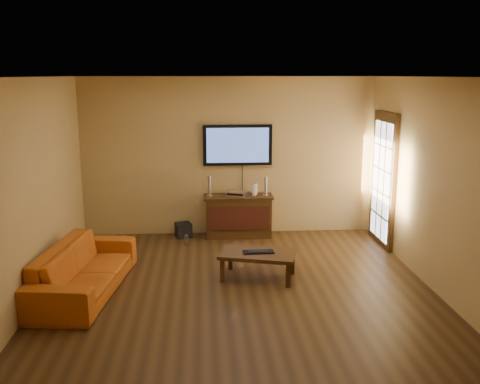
{
  "coord_description": "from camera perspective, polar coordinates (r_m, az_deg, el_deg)",
  "views": [
    {
      "loc": [
        -0.45,
        -6.57,
        2.73
      ],
      "look_at": [
        0.08,
        0.8,
        1.1
      ],
      "focal_mm": 40.0,
      "sensor_mm": 36.0,
      "label": 1
    }
  ],
  "objects": [
    {
      "name": "subwoofer",
      "position": [
        9.22,
        -6.05,
        -4.05
      ],
      "size": [
        0.31,
        0.31,
        0.25
      ],
      "primitive_type": "cube",
      "rotation": [
        0.0,
        0.0,
        0.31
      ],
      "color": "black",
      "rests_on": "ground"
    },
    {
      "name": "french_door",
      "position": [
        8.92,
        15.01,
        1.16
      ],
      "size": [
        0.07,
        1.02,
        2.22
      ],
      "color": "#311C0B",
      "rests_on": "ground"
    },
    {
      "name": "speaker_right",
      "position": [
        9.08,
        2.76,
        0.56
      ],
      "size": [
        0.09,
        0.09,
        0.32
      ],
      "color": "silver",
      "rests_on": "media_console"
    },
    {
      "name": "room_walls",
      "position": [
        7.28,
        -0.5,
        4.21
      ],
      "size": [
        5.0,
        5.0,
        5.0
      ],
      "color": "tan",
      "rests_on": "ground"
    },
    {
      "name": "speaker_left",
      "position": [
        9.02,
        -3.29,
        0.54
      ],
      "size": [
        0.09,
        0.09,
        0.35
      ],
      "color": "silver",
      "rests_on": "media_console"
    },
    {
      "name": "media_console",
      "position": [
        9.17,
        -0.18,
        -2.54
      ],
      "size": [
        1.17,
        0.45,
        0.71
      ],
      "color": "#311C0B",
      "rests_on": "ground"
    },
    {
      "name": "game_console",
      "position": [
        9.11,
        1.61,
        0.28
      ],
      "size": [
        0.1,
        0.15,
        0.2
      ],
      "primitive_type": "cube",
      "rotation": [
        0.0,
        0.0,
        -0.43
      ],
      "color": "white",
      "rests_on": "media_console"
    },
    {
      "name": "bottle",
      "position": [
        8.81,
        -5.74,
        -5.09
      ],
      "size": [
        0.06,
        0.06,
        0.18
      ],
      "color": "white",
      "rests_on": "ground"
    },
    {
      "name": "av_receiver",
      "position": [
        9.09,
        -0.28,
        -0.13
      ],
      "size": [
        0.41,
        0.36,
        0.08
      ],
      "primitive_type": "cube",
      "rotation": [
        0.0,
        0.0,
        -0.43
      ],
      "color": "silver",
      "rests_on": "media_console"
    },
    {
      "name": "coffee_table",
      "position": [
        7.32,
        1.93,
        -6.79
      ],
      "size": [
        1.13,
        0.85,
        0.37
      ],
      "color": "#311C0B",
      "rests_on": "ground"
    },
    {
      "name": "sofa",
      "position": [
        7.12,
        -16.34,
        -7.1
      ],
      "size": [
        0.88,
        2.16,
        0.82
      ],
      "primitive_type": "imported",
      "rotation": [
        0.0,
        0.0,
        1.44
      ],
      "color": "#AE5113",
      "rests_on": "ground"
    },
    {
      "name": "keyboard",
      "position": [
        7.28,
        1.98,
        -6.38
      ],
      "size": [
        0.42,
        0.17,
        0.02
      ],
      "color": "black",
      "rests_on": "coffee_table"
    },
    {
      "name": "television",
      "position": [
        9.12,
        -0.26,
        5.03
      ],
      "size": [
        1.18,
        0.08,
        0.69
      ],
      "color": "black",
      "rests_on": "ground"
    },
    {
      "name": "ground_plane",
      "position": [
        7.13,
        -0.16,
        -10.08
      ],
      "size": [
        5.0,
        5.0,
        0.0
      ],
      "primitive_type": "plane",
      "color": "#311F0D",
      "rests_on": "ground"
    }
  ]
}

